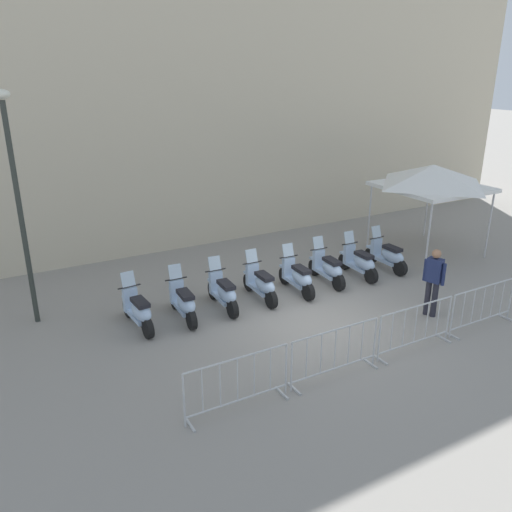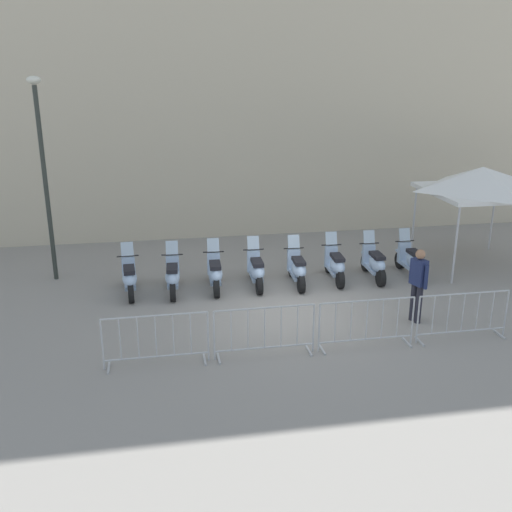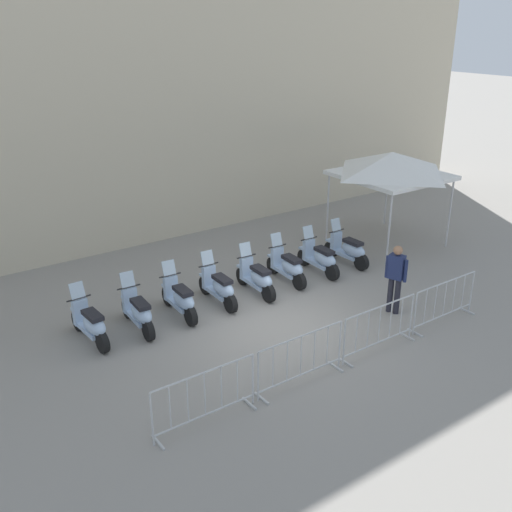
{
  "view_description": "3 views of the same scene",
  "coord_description": "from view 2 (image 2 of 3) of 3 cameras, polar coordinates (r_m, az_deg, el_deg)",
  "views": [
    {
      "loc": [
        -6.64,
        -9.15,
        5.82
      ],
      "look_at": [
        -0.76,
        1.71,
        1.29
      ],
      "focal_mm": 36.44,
      "sensor_mm": 36.0,
      "label": 1
    },
    {
      "loc": [
        -2.95,
        -12.39,
        5.56
      ],
      "look_at": [
        -0.59,
        1.71,
        0.88
      ],
      "focal_mm": 40.46,
      "sensor_mm": 36.0,
      "label": 2
    },
    {
      "loc": [
        -7.3,
        -9.63,
        6.67
      ],
      "look_at": [
        0.49,
        1.7,
        1.07
      ],
      "focal_mm": 41.31,
      "sensor_mm": 36.0,
      "label": 3
    }
  ],
  "objects": [
    {
      "name": "motorcycle_2",
      "position": [
        15.08,
        -4.08,
        -1.72
      ],
      "size": [
        0.56,
        1.72,
        1.24
      ],
      "color": "black",
      "rests_on": "ground"
    },
    {
      "name": "motorcycle_1",
      "position": [
        14.96,
        -8.24,
        -2.02
      ],
      "size": [
        0.56,
        1.72,
        1.24
      ],
      "color": "black",
      "rests_on": "ground"
    },
    {
      "name": "motorcycle_4",
      "position": [
        15.39,
        4.1,
        -1.3
      ],
      "size": [
        0.56,
        1.72,
        1.24
      ],
      "color": "black",
      "rests_on": "ground"
    },
    {
      "name": "street_lamp",
      "position": [
        16.12,
        -20.32,
        8.86
      ],
      "size": [
        0.36,
        0.36,
        5.37
      ],
      "color": "#2D332D",
      "rests_on": "ground"
    },
    {
      "name": "barrier_segment_2",
      "position": [
        12.19,
        10.87,
        -6.63
      ],
      "size": [
        2.06,
        0.46,
        1.07
      ],
      "color": "#B2B5B7",
      "rests_on": "ground"
    },
    {
      "name": "building_facade",
      "position": [
        20.53,
        -1.61,
        21.71
      ],
      "size": [
        28.03,
        2.73,
        13.69
      ],
      "primitive_type": "cube",
      "rotation": [
        0.0,
        0.0,
        0.01
      ],
      "color": "beige",
      "rests_on": "ground"
    },
    {
      "name": "ground_plane",
      "position": [
        13.89,
        3.58,
        -5.5
      ],
      "size": [
        120.0,
        120.0,
        0.0
      ],
      "primitive_type": "plane",
      "color": "gray"
    },
    {
      "name": "motorcycle_7",
      "position": [
        16.57,
        15.14,
        -0.47
      ],
      "size": [
        0.56,
        1.72,
        1.24
      ],
      "color": "black",
      "rests_on": "ground"
    },
    {
      "name": "officer_near_row_end",
      "position": [
        13.5,
        15.72,
        -2.42
      ],
      "size": [
        0.33,
        0.52,
        1.73
      ],
      "color": "#23232D",
      "rests_on": "ground"
    },
    {
      "name": "canopy_tent",
      "position": [
        17.64,
        21.42,
        6.95
      ],
      "size": [
        2.93,
        2.93,
        2.91
      ],
      "color": "silver",
      "rests_on": "ground"
    },
    {
      "name": "barrier_segment_3",
      "position": [
        13.08,
        19.74,
        -5.65
      ],
      "size": [
        2.06,
        0.46,
        1.07
      ],
      "color": "#B2B5B7",
      "rests_on": "ground"
    },
    {
      "name": "barrier_segment_0",
      "position": [
        11.46,
        -9.86,
        -8.24
      ],
      "size": [
        2.06,
        0.46,
        1.07
      ],
      "color": "#B2B5B7",
      "rests_on": "ground"
    },
    {
      "name": "motorcycle_5",
      "position": [
        15.79,
        7.85,
        -0.92
      ],
      "size": [
        0.56,
        1.72,
        1.24
      ],
      "color": "black",
      "rests_on": "ground"
    },
    {
      "name": "motorcycle_6",
      "position": [
        16.11,
        11.63,
        -0.74
      ],
      "size": [
        0.56,
        1.72,
        1.24
      ],
      "color": "black",
      "rests_on": "ground"
    },
    {
      "name": "motorcycle_3",
      "position": [
        15.24,
        0.02,
        -1.45
      ],
      "size": [
        0.56,
        1.72,
        1.24
      ],
      "color": "black",
      "rests_on": "ground"
    },
    {
      "name": "motorcycle_0",
      "position": [
        15.06,
        -12.39,
        -2.13
      ],
      "size": [
        0.56,
        1.73,
        1.24
      ],
      "color": "black",
      "rests_on": "ground"
    },
    {
      "name": "barrier_segment_1",
      "position": [
        11.63,
        0.85,
        -7.53
      ],
      "size": [
        2.06,
        0.46,
        1.07
      ],
      "color": "#B2B5B7",
      "rests_on": "ground"
    }
  ]
}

